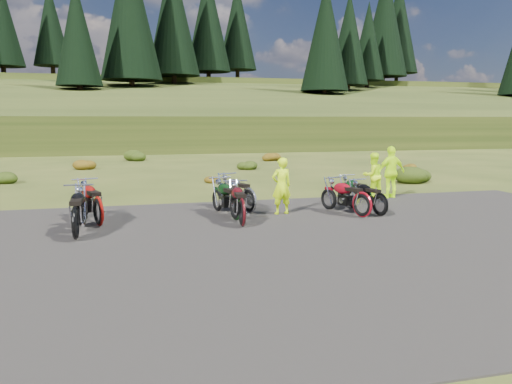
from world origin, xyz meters
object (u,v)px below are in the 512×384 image
object	(u,v)px
motorcycle_0	(76,241)
motorcycle_7	(365,209)
motorcycle_3	(249,214)
person_middle	(281,187)

from	to	relation	value
motorcycle_0	motorcycle_7	world-z (taller)	motorcycle_0
motorcycle_3	motorcycle_7	size ratio (longest dim) A/B	1.14
motorcycle_0	motorcycle_7	distance (m)	8.51
motorcycle_3	person_middle	xyz separation A→B (m)	(0.87, -0.40, 0.82)
motorcycle_0	person_middle	size ratio (longest dim) A/B	1.34
motorcycle_0	motorcycle_3	bearing A→B (deg)	-64.24
motorcycle_3	person_middle	world-z (taller)	person_middle
motorcycle_0	motorcycle_3	xyz separation A→B (m)	(4.61, 2.23, 0.00)
motorcycle_3	person_middle	bearing A→B (deg)	-136.38
motorcycle_3	motorcycle_7	distance (m)	3.65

